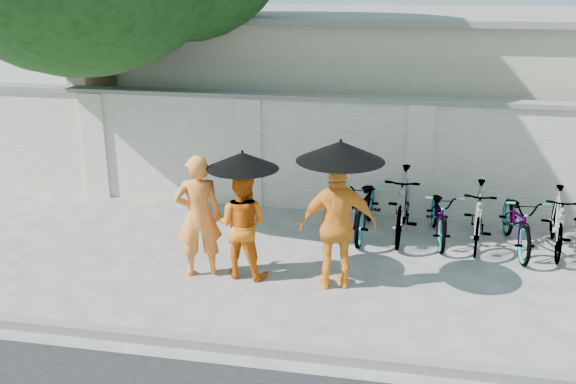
# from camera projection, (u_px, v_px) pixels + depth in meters

# --- Properties ---
(ground) EXTENTS (80.00, 80.00, 0.00)m
(ground) POSITION_uv_depth(u_px,v_px,m) (267.00, 284.00, 8.86)
(ground) COLOR #A8A49C
(kerb) EXTENTS (40.00, 0.16, 0.12)m
(kerb) POSITION_uv_depth(u_px,v_px,m) (234.00, 346.00, 7.26)
(kerb) COLOR slate
(kerb) RESTS_ON ground
(compound_wall) EXTENTS (20.00, 0.30, 2.00)m
(compound_wall) POSITION_uv_depth(u_px,v_px,m) (361.00, 157.00, 11.34)
(compound_wall) COLOR silver
(compound_wall) RESTS_ON ground
(building_behind) EXTENTS (14.00, 6.00, 3.20)m
(building_behind) POSITION_uv_depth(u_px,v_px,m) (420.00, 90.00, 14.51)
(building_behind) COLOR #BAB294
(building_behind) RESTS_ON ground
(monk_left) EXTENTS (0.75, 0.62, 1.75)m
(monk_left) POSITION_uv_depth(u_px,v_px,m) (198.00, 216.00, 8.90)
(monk_left) COLOR orange
(monk_left) RESTS_ON ground
(monk_center) EXTENTS (0.81, 0.66, 1.53)m
(monk_center) POSITION_uv_depth(u_px,v_px,m) (242.00, 225.00, 8.90)
(monk_center) COLOR orange
(monk_center) RESTS_ON ground
(parasol_center) EXTENTS (0.98, 0.98, 0.96)m
(parasol_center) POSITION_uv_depth(u_px,v_px,m) (242.00, 161.00, 8.51)
(parasol_center) COLOR black
(parasol_center) RESTS_ON ground
(monk_right) EXTENTS (1.12, 0.69, 1.78)m
(monk_right) POSITION_uv_depth(u_px,v_px,m) (338.00, 226.00, 8.52)
(monk_right) COLOR #FF9C28
(monk_right) RESTS_ON ground
(parasol_right) EXTENTS (1.14, 1.14, 1.06)m
(parasol_right) POSITION_uv_depth(u_px,v_px,m) (341.00, 151.00, 8.11)
(parasol_right) COLOR black
(parasol_right) RESTS_ON ground
(bike_0) EXTENTS (0.76, 1.89, 0.97)m
(bike_0) POSITION_uv_depth(u_px,v_px,m) (366.00, 206.00, 10.45)
(bike_0) COLOR #9B9B9B
(bike_0) RESTS_ON ground
(bike_1) EXTENTS (0.65, 1.90, 1.12)m
(bike_1) POSITION_uv_depth(u_px,v_px,m) (403.00, 204.00, 10.32)
(bike_1) COLOR #9B9B9B
(bike_1) RESTS_ON ground
(bike_2) EXTENTS (0.71, 1.70, 0.87)m
(bike_2) POSITION_uv_depth(u_px,v_px,m) (439.00, 214.00, 10.23)
(bike_2) COLOR #9B9B9B
(bike_2) RESTS_ON ground
(bike_3) EXTENTS (0.64, 1.70, 0.99)m
(bike_3) POSITION_uv_depth(u_px,v_px,m) (478.00, 215.00, 10.00)
(bike_3) COLOR #9B9B9B
(bike_3) RESTS_ON ground
(bike_4) EXTENTS (0.75, 1.83, 0.94)m
(bike_4) POSITION_uv_depth(u_px,v_px,m) (518.00, 221.00, 9.85)
(bike_4) COLOR #9B9B9B
(bike_4) RESTS_ON ground
(bike_5) EXTENTS (0.66, 1.67, 0.98)m
(bike_5) POSITION_uv_depth(u_px,v_px,m) (558.00, 221.00, 9.78)
(bike_5) COLOR #9B9B9B
(bike_5) RESTS_ON ground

